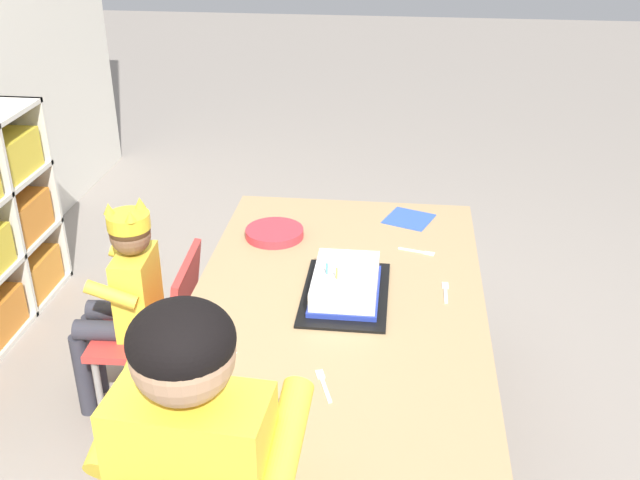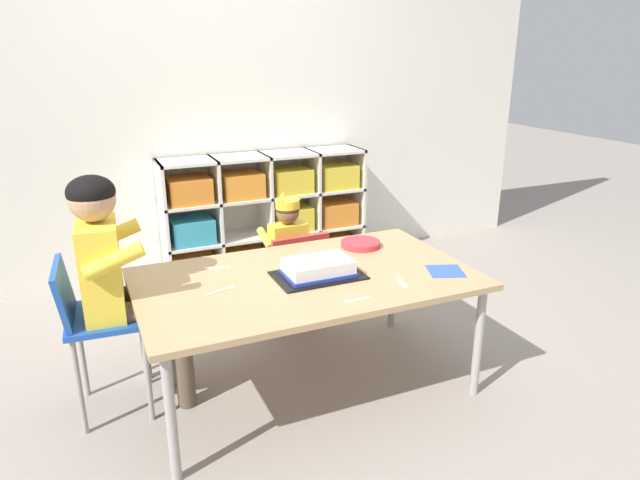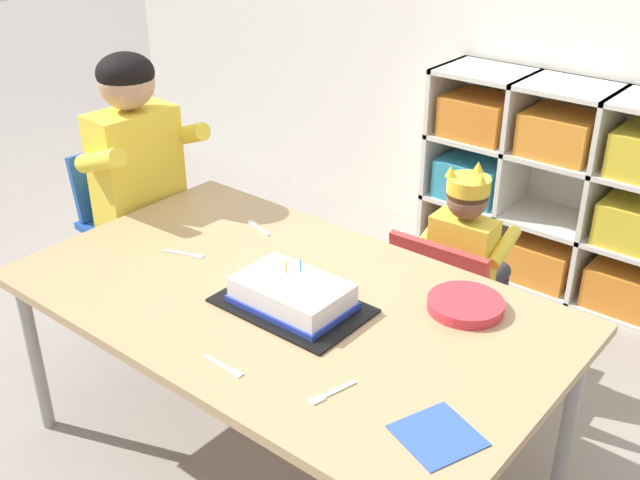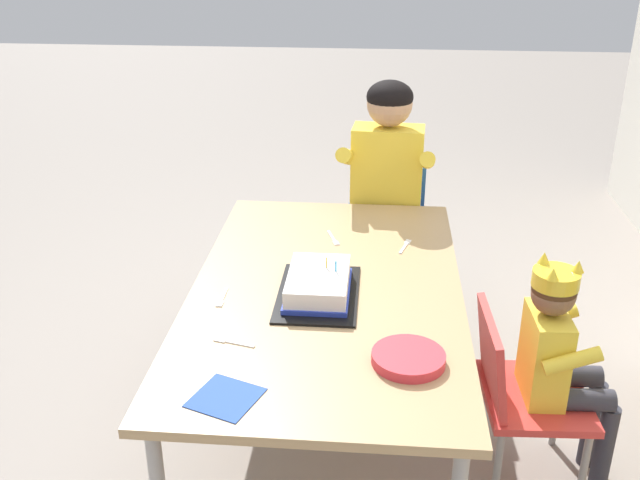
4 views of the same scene
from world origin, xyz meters
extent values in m
plane|color=gray|center=(0.00, 0.00, 0.00)|extent=(16.00, 16.00, 0.00)
cube|color=silver|center=(0.32, 1.68, 0.43)|extent=(1.47, 0.01, 0.87)
cube|color=silver|center=(-0.40, 1.52, 0.43)|extent=(0.02, 0.32, 0.87)
cube|color=silver|center=(-0.04, 1.52, 0.43)|extent=(0.02, 0.32, 0.87)
cube|color=silver|center=(0.32, 1.52, 0.43)|extent=(0.02, 0.32, 0.87)
cube|color=silver|center=(0.32, 1.52, 0.01)|extent=(1.47, 0.32, 0.02)
cube|color=silver|center=(0.32, 1.52, 0.29)|extent=(1.47, 0.32, 0.02)
cube|color=silver|center=(0.32, 1.52, 0.58)|extent=(1.47, 0.32, 0.02)
cube|color=silver|center=(0.32, 1.52, 0.86)|extent=(1.47, 0.32, 0.02)
cube|color=orange|center=(-0.22, 1.51, 0.11)|extent=(0.28, 0.25, 0.17)
cube|color=orange|center=(0.14, 1.51, 0.11)|extent=(0.28, 0.25, 0.17)
cube|color=orange|center=(0.50, 1.51, 0.11)|extent=(0.28, 0.25, 0.17)
cube|color=teal|center=(-0.22, 1.51, 0.39)|extent=(0.28, 0.25, 0.17)
cube|color=yellow|center=(0.50, 1.51, 0.39)|extent=(0.28, 0.25, 0.17)
cube|color=orange|center=(-0.22, 1.51, 0.67)|extent=(0.28, 0.25, 0.17)
cube|color=orange|center=(0.14, 1.51, 0.67)|extent=(0.28, 0.25, 0.17)
cube|color=tan|center=(0.00, 0.00, 0.57)|extent=(1.53, 0.89, 0.03)
cylinder|color=#9E9993|center=(-0.70, -0.39, 0.28)|extent=(0.04, 0.04, 0.55)
cylinder|color=#9E9993|center=(-0.70, 0.39, 0.28)|extent=(0.04, 0.04, 0.55)
cylinder|color=#9E9993|center=(0.70, 0.39, 0.28)|extent=(0.04, 0.04, 0.55)
cube|color=red|center=(0.17, 0.68, 0.31)|extent=(0.38, 0.34, 0.03)
cube|color=red|center=(0.18, 0.53, 0.46)|extent=(0.34, 0.08, 0.27)
cylinder|color=gray|center=(0.32, 0.82, 0.15)|extent=(0.02, 0.02, 0.30)
cylinder|color=gray|center=(0.01, 0.80, 0.15)|extent=(0.02, 0.02, 0.30)
cylinder|color=gray|center=(0.33, 0.56, 0.15)|extent=(0.02, 0.02, 0.30)
cylinder|color=gray|center=(0.02, 0.54, 0.15)|extent=(0.02, 0.02, 0.30)
cube|color=yellow|center=(0.17, 0.69, 0.47)|extent=(0.21, 0.12, 0.29)
sphere|color=brown|center=(0.17, 0.69, 0.68)|extent=(0.13, 0.13, 0.13)
ellipsoid|color=#472D19|center=(0.17, 0.69, 0.70)|extent=(0.14, 0.14, 0.10)
cylinder|color=yellow|center=(0.17, 0.69, 0.73)|extent=(0.14, 0.14, 0.05)
cone|color=yellow|center=(0.17, 0.75, 0.78)|extent=(0.04, 0.04, 0.04)
cone|color=yellow|center=(0.23, 0.66, 0.78)|extent=(0.04, 0.04, 0.04)
cone|color=yellow|center=(0.12, 0.66, 0.78)|extent=(0.04, 0.04, 0.04)
cylinder|color=#33333D|center=(0.23, 0.80, 0.35)|extent=(0.08, 0.21, 0.07)
cylinder|color=#33333D|center=(0.11, 0.79, 0.35)|extent=(0.08, 0.21, 0.07)
cylinder|color=#33333D|center=(0.23, 0.90, 0.16)|extent=(0.06, 0.06, 0.32)
cylinder|color=#33333D|center=(0.10, 0.90, 0.16)|extent=(0.06, 0.06, 0.32)
cylinder|color=yellow|center=(0.30, 0.74, 0.53)|extent=(0.05, 0.18, 0.10)
cylinder|color=yellow|center=(0.05, 0.72, 0.53)|extent=(0.05, 0.18, 0.10)
cube|color=#1E4CA8|center=(-0.86, 0.19, 0.46)|extent=(0.36, 0.39, 0.03)
cube|color=#1E4CA8|center=(-1.02, 0.20, 0.60)|extent=(0.08, 0.34, 0.24)
cylinder|color=gray|center=(-0.73, 0.03, 0.23)|extent=(0.02, 0.02, 0.45)
cylinder|color=gray|center=(-0.71, 0.33, 0.23)|extent=(0.02, 0.02, 0.45)
cylinder|color=gray|center=(-1.01, 0.05, 0.23)|extent=(0.02, 0.02, 0.45)
cylinder|color=gray|center=(-0.99, 0.35, 0.23)|extent=(0.02, 0.02, 0.45)
cube|color=yellow|center=(-0.86, 0.19, 0.68)|extent=(0.18, 0.31, 0.42)
sphere|color=tan|center=(-0.86, 0.19, 0.99)|extent=(0.19, 0.19, 0.19)
ellipsoid|color=black|center=(-0.86, 0.19, 1.02)|extent=(0.19, 0.19, 0.14)
cylinder|color=brown|center=(-0.72, 0.09, 0.50)|extent=(0.31, 0.12, 0.10)
cylinder|color=brown|center=(-0.71, 0.27, 0.50)|extent=(0.31, 0.12, 0.10)
cylinder|color=brown|center=(-0.57, 0.08, 0.24)|extent=(0.08, 0.08, 0.47)
cylinder|color=brown|center=(-0.56, 0.26, 0.24)|extent=(0.08, 0.08, 0.47)
cylinder|color=yellow|center=(-0.81, 0.02, 0.77)|extent=(0.25, 0.08, 0.14)
cylinder|color=yellow|center=(-0.79, 0.36, 0.77)|extent=(0.25, 0.08, 0.14)
cube|color=black|center=(0.05, -0.02, 0.58)|extent=(0.40, 0.26, 0.01)
cube|color=white|center=(0.05, -0.02, 0.62)|extent=(0.30, 0.19, 0.07)
cube|color=#283DB2|center=(0.05, -0.02, 0.60)|extent=(0.31, 0.20, 0.02)
cylinder|color=#4CB2E5|center=(0.03, 0.03, 0.68)|extent=(0.01, 0.01, 0.04)
cylinder|color=#EFCC4C|center=(0.01, 0.00, 0.68)|extent=(0.01, 0.01, 0.04)
cylinder|color=#DB333D|center=(0.42, 0.26, 0.60)|extent=(0.21, 0.21, 0.03)
cube|color=#3356B7|center=(0.62, -0.21, 0.58)|extent=(0.20, 0.20, 0.00)
cube|color=white|center=(-0.42, -0.01, 0.58)|extent=(0.09, 0.04, 0.00)
cube|color=white|center=(-0.36, 0.01, 0.58)|extent=(0.04, 0.03, 0.00)
cube|color=white|center=(-0.33, 0.26, 0.58)|extent=(0.09, 0.03, 0.00)
cube|color=white|center=(-0.39, 0.28, 0.58)|extent=(0.04, 0.03, 0.00)
cube|color=white|center=(0.08, -0.33, 0.58)|extent=(0.09, 0.01, 0.00)
cube|color=white|center=(0.14, -0.33, 0.58)|extent=(0.04, 0.02, 0.00)
cube|color=white|center=(0.37, -0.22, 0.58)|extent=(0.03, 0.09, 0.00)
cube|color=white|center=(0.35, -0.28, 0.58)|extent=(0.03, 0.04, 0.00)
camera|label=1|loc=(-1.90, -0.17, 1.76)|focal=41.84mm
camera|label=2|loc=(-0.92, -2.22, 1.57)|focal=31.76mm
camera|label=3|loc=(1.20, -1.32, 1.68)|focal=42.43mm
camera|label=4|loc=(2.13, 0.16, 1.72)|focal=41.00mm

